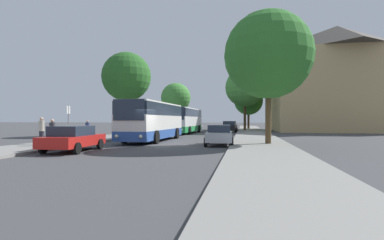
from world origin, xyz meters
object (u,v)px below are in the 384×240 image
(tree_left_far, at_px, (126,77))
(tree_right_near, at_px, (268,55))
(tree_right_far, at_px, (248,101))
(pedestrian_waiting_near, at_px, (42,130))
(parked_car_right_far, at_px, (230,126))
(bus_front, at_px, (153,120))
(bus_stop_sign, at_px, (68,119))
(bus_middle, at_px, (185,120))
(pedestrian_walking_back, at_px, (87,129))
(pedestrian_waiting_far, at_px, (52,132))
(parked_car_left_curb, at_px, (73,138))
(parked_car_right_near, at_px, (219,135))
(tree_left_near, at_px, (176,98))
(tree_right_mid, at_px, (245,87))

(tree_left_far, bearing_deg, tree_right_near, -35.90)
(tree_right_far, bearing_deg, pedestrian_waiting_near, -111.49)
(parked_car_right_far, height_order, tree_left_far, tree_left_far)
(pedestrian_waiting_near, relative_size, tree_left_far, 0.20)
(bus_front, bearing_deg, tree_right_far, 75.74)
(bus_stop_sign, xyz_separation_m, tree_right_far, (13.80, 34.24, 3.33))
(bus_middle, relative_size, pedestrian_waiting_near, 6.42)
(pedestrian_walking_back, bearing_deg, tree_right_near, 67.35)
(pedestrian_waiting_far, bearing_deg, bus_front, 107.61)
(parked_car_left_curb, height_order, parked_car_right_near, parked_car_left_curb)
(pedestrian_waiting_near, relative_size, tree_left_near, 0.22)
(bus_middle, bearing_deg, bus_stop_sign, -105.61)
(bus_stop_sign, distance_m, tree_right_far, 37.07)
(bus_front, xyz_separation_m, parked_car_left_curb, (-1.93, -8.95, -0.97))
(parked_car_right_far, xyz_separation_m, pedestrian_walking_back, (-11.58, -18.08, 0.13))
(parked_car_right_far, height_order, tree_left_near, tree_left_near)
(tree_left_near, bearing_deg, pedestrian_waiting_far, -90.19)
(bus_middle, bearing_deg, tree_left_near, 108.88)
(parked_car_right_near, height_order, tree_right_far, tree_right_far)
(parked_car_left_curb, height_order, tree_right_far, tree_right_far)
(pedestrian_waiting_far, distance_m, pedestrian_walking_back, 7.03)
(tree_left_near, bearing_deg, tree_right_mid, -20.54)
(pedestrian_waiting_far, bearing_deg, tree_right_near, 66.19)
(parked_car_left_curb, height_order, bus_stop_sign, bus_stop_sign)
(parked_car_right_far, height_order, pedestrian_waiting_far, pedestrian_waiting_far)
(bus_middle, distance_m, tree_right_far, 18.59)
(parked_car_right_far, xyz_separation_m, tree_right_mid, (2.14, 5.49, 6.05))
(parked_car_left_curb, bearing_deg, tree_right_mid, 70.95)
(bus_middle, relative_size, tree_left_near, 1.42)
(parked_car_right_near, height_order, tree_right_mid, tree_right_mid)
(pedestrian_waiting_far, relative_size, tree_left_far, 0.18)
(pedestrian_waiting_near, bearing_deg, parked_car_left_curb, -91.21)
(tree_right_mid, bearing_deg, bus_front, -108.22)
(parked_car_right_near, bearing_deg, tree_left_far, -47.04)
(parked_car_right_far, relative_size, tree_left_far, 0.45)
(bus_front, distance_m, tree_right_near, 10.78)
(parked_car_left_curb, distance_m, parked_car_right_near, 9.50)
(parked_car_left_curb, height_order, tree_right_mid, tree_right_mid)
(parked_car_right_near, relative_size, tree_right_mid, 0.41)
(bus_middle, distance_m, bus_stop_sign, 18.81)
(bus_stop_sign, relative_size, pedestrian_waiting_near, 1.50)
(bus_stop_sign, height_order, pedestrian_walking_back, bus_stop_sign)
(bus_stop_sign, distance_m, tree_right_mid, 30.80)
(parked_car_right_near, bearing_deg, tree_right_mid, -96.94)
(bus_front, xyz_separation_m, bus_middle, (-0.01, 14.09, 0.02))
(tree_left_near, bearing_deg, parked_car_right_near, -71.83)
(parked_car_right_far, distance_m, pedestrian_waiting_far, 26.97)
(pedestrian_waiting_near, bearing_deg, parked_car_right_near, -44.24)
(tree_right_far, bearing_deg, parked_car_right_far, -102.84)
(pedestrian_waiting_near, bearing_deg, parked_car_right_far, 7.63)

